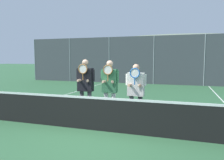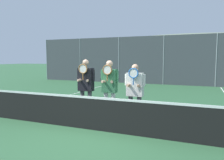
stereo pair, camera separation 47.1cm
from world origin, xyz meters
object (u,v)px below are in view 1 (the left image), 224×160
(player_center_left, at_px, (110,86))
(car_center, at_px, (216,71))
(car_left_of_center, at_px, (154,70))
(player_center_right, at_px, (136,89))
(car_far_left, at_px, (98,69))
(player_leftmost, at_px, (85,85))

(player_center_left, relative_size, car_center, 0.45)
(car_left_of_center, bearing_deg, car_center, 5.10)
(player_center_left, xyz_separation_m, car_center, (4.68, 13.10, -0.19))
(player_center_right, distance_m, car_far_left, 14.43)
(player_center_left, height_order, player_center_right, player_center_left)
(player_leftmost, bearing_deg, player_center_right, 0.19)
(player_center_right, relative_size, car_left_of_center, 0.40)
(player_center_right, distance_m, car_left_of_center, 12.78)
(car_far_left, height_order, car_left_of_center, car_far_left)
(car_far_left, relative_size, car_left_of_center, 1.09)
(player_center_left, xyz_separation_m, player_center_right, (0.82, -0.07, -0.05))
(player_center_left, relative_size, player_center_right, 1.06)
(player_center_right, bearing_deg, car_left_of_center, 94.67)
(car_left_of_center, distance_m, car_center, 4.93)
(player_center_right, relative_size, car_far_left, 0.37)
(player_center_left, height_order, car_far_left, player_center_left)
(player_center_right, bearing_deg, car_far_left, 115.77)
(car_far_left, bearing_deg, player_center_right, -64.23)
(car_center, bearing_deg, car_left_of_center, -174.90)
(car_left_of_center, bearing_deg, player_center_left, -88.98)
(player_center_right, xyz_separation_m, car_far_left, (-6.27, 13.00, -0.10))
(car_far_left, relative_size, car_center, 1.16)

